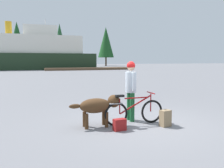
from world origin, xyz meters
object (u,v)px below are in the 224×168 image
ferry_boat (28,53)px  person_cyclist (131,85)px  sailboat_moored (47,66)px  backpack (165,118)px  handbag_pannier (120,125)px  dog (99,106)px  bicycle (134,112)px

ferry_boat → person_cyclist: bearing=-85.0°
sailboat_moored → backpack: bearing=-88.9°
ferry_boat → sailboat_moored: 4.11m
person_cyclist → handbag_pannier: size_ratio=5.49×
dog → sailboat_moored: size_ratio=0.15×
bicycle → ferry_boat: size_ratio=0.07×
backpack → sailboat_moored: (-0.79, 40.16, 0.28)m
dog → backpack: (1.72, -0.57, -0.35)m
backpack → ferry_boat: 40.18m
bicycle → person_cyclist: size_ratio=1.00×
person_cyclist → bicycle: bearing=-101.2°
bicycle → person_cyclist: (0.08, 0.42, 0.70)m
backpack → sailboat_moored: size_ratio=0.05×
dog → sailboat_moored: sailboat_moored is taller
bicycle → sailboat_moored: bearing=90.1°
handbag_pannier → person_cyclist: bearing=50.7°
dog → ferry_boat: (-2.37, 39.31, 2.38)m
person_cyclist → sailboat_moored: (-0.14, 39.31, -0.56)m
bicycle → dog: bearing=171.7°
person_cyclist → ferry_boat: (-3.43, 39.03, 1.89)m
ferry_boat → bicycle: bearing=-85.2°
person_cyclist → ferry_boat: bearing=95.0°
bicycle → ferry_boat: ferry_boat is taller
person_cyclist → sailboat_moored: bearing=90.2°
bicycle → handbag_pannier: 0.72m
handbag_pannier → backpack: bearing=-2.5°
bicycle → person_cyclist: person_cyclist is taller
dog → handbag_pannier: dog is taller
bicycle → person_cyclist: 0.82m
handbag_pannier → sailboat_moored: (0.52, 40.11, 0.36)m
ferry_boat → dog: bearing=-86.6°
handbag_pannier → sailboat_moored: bearing=89.3°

